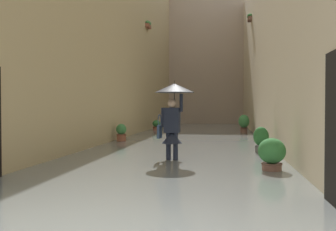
# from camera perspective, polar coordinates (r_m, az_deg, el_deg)

# --- Properties ---
(ground_plane) EXTENTS (63.82, 63.82, 0.00)m
(ground_plane) POSITION_cam_1_polar(r_m,az_deg,el_deg) (15.86, 3.60, -3.91)
(ground_plane) COLOR slate
(flood_water) EXTENTS (6.44, 31.53, 0.15)m
(flood_water) POSITION_cam_1_polar(r_m,az_deg,el_deg) (15.86, 3.60, -3.64)
(flood_water) COLOR slate
(flood_water) RESTS_ON ground_plane
(building_facade_left) EXTENTS (2.04, 29.53, 9.08)m
(building_facade_left) POSITION_cam_1_polar(r_m,az_deg,el_deg) (16.21, 17.15, 12.26)
(building_facade_left) COLOR beige
(building_facade_left) RESTS_ON ground_plane
(building_facade_right) EXTENTS (2.04, 29.53, 11.34)m
(building_facade_right) POSITION_cam_1_polar(r_m,az_deg,el_deg) (17.05, -9.41, 15.65)
(building_facade_right) COLOR tan
(building_facade_right) RESTS_ON ground_plane
(building_facade_far) EXTENTS (9.24, 1.80, 10.23)m
(building_facade_far) POSITION_cam_1_polar(r_m,az_deg,el_deg) (29.66, 5.87, 8.44)
(building_facade_far) COLOR tan
(building_facade_far) RESTS_ON ground_plane
(person_wading) EXTENTS (0.98, 0.98, 2.09)m
(person_wading) POSITION_cam_1_polar(r_m,az_deg,el_deg) (9.11, 0.78, 1.28)
(person_wading) COLOR black
(person_wading) RESTS_ON ground_plane
(potted_plant_far_left) EXTENTS (0.44, 0.44, 0.88)m
(potted_plant_far_left) POSITION_cam_1_polar(r_m,az_deg,el_deg) (11.01, 14.04, -3.76)
(potted_plant_far_left) COLOR #66605B
(potted_plant_far_left) RESTS_ON ground_plane
(potted_plant_far_right) EXTENTS (0.39, 0.39, 0.80)m
(potted_plant_far_right) POSITION_cam_1_polar(r_m,az_deg,el_deg) (14.28, -7.16, -2.81)
(potted_plant_far_right) COLOR #9E563D
(potted_plant_far_right) RESTS_ON ground_plane
(potted_plant_near_right) EXTENTS (0.44, 0.44, 0.72)m
(potted_plant_near_right) POSITION_cam_1_polar(r_m,az_deg,el_deg) (20.43, -1.78, -1.66)
(potted_plant_near_right) COLOR brown
(potted_plant_near_right) RESTS_ON ground_plane
(potted_plant_near_left) EXTENTS (0.56, 0.56, 0.81)m
(potted_plant_near_left) POSITION_cam_1_polar(r_m,az_deg,el_deg) (7.98, 15.59, -5.89)
(potted_plant_near_left) COLOR brown
(potted_plant_near_left) RESTS_ON ground_plane
(potted_plant_mid_left) EXTENTS (0.54, 0.54, 1.05)m
(potted_plant_mid_left) POSITION_cam_1_polar(r_m,az_deg,el_deg) (18.99, 11.53, -1.21)
(potted_plant_mid_left) COLOR brown
(potted_plant_mid_left) RESTS_ON ground_plane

